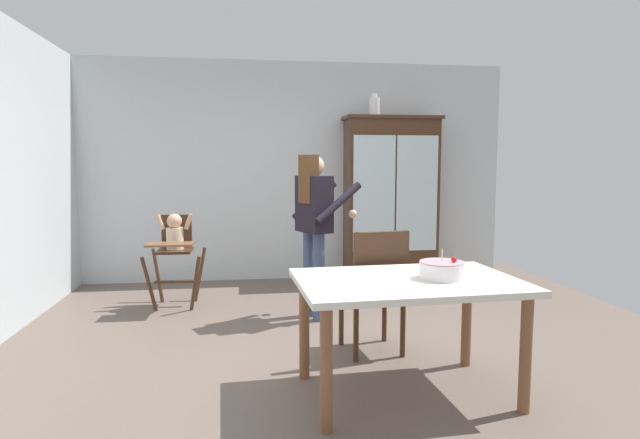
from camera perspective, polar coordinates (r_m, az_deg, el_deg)
The scene contains 9 objects.
ground_plane at distance 4.25m, azimuth 0.87°, elevation -13.86°, with size 6.24×6.24×0.00m, color #66564C.
wall_back at distance 6.61m, azimuth -2.68°, elevation 5.21°, with size 5.32×0.06×2.70m, color silver.
china_cabinet at distance 6.58m, azimuth 7.69°, elevation 2.26°, with size 1.18×0.48×2.02m.
ceramic_vase at distance 6.55m, azimuth 5.91°, elevation 12.13°, with size 0.13×0.13×0.27m.
high_chair_with_toddler at distance 5.52m, azimuth -15.49°, elevation -2.44°, with size 0.59×0.69×0.95m.
adult_person at distance 4.85m, azimuth -0.62°, elevation 0.38°, with size 0.64×0.63×1.53m.
dining_table at distance 3.34m, azimuth 9.46°, elevation -8.04°, with size 1.40×0.99×0.74m.
birthday_cake at distance 3.35m, azimuth 13.09°, elevation -5.36°, with size 0.28×0.28×0.19m.
dining_chair_far_side at distance 3.99m, azimuth 6.12°, elevation -6.92°, with size 0.49×0.49×0.96m.
Camera 1 is at (-0.62, -3.95, 1.45)m, focal length 29.48 mm.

